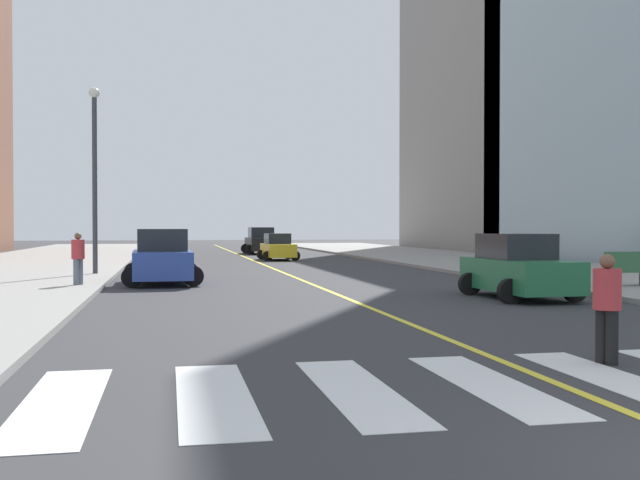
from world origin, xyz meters
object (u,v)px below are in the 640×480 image
object	(u,v)px
car_black_third	(261,241)
park_bench	(627,269)
car_blue_second	(162,258)
car_yellow_fourth	(278,248)
pedestrian_crossing	(607,303)
street_lamp	(95,164)
pedestrian_walking_west	(78,256)
car_green_nearest	(519,268)

from	to	relation	value
car_black_third	park_bench	distance (m)	35.41
car_blue_second	car_yellow_fourth	distance (m)	19.53
pedestrian_crossing	street_lamp	world-z (taller)	street_lamp
car_black_third	park_bench	xyz separation A→B (m)	(7.76, -34.55, -0.26)
pedestrian_crossing	car_blue_second	bearing A→B (deg)	-1.87
pedestrian_walking_west	car_yellow_fourth	bearing A→B (deg)	7.95
pedestrian_walking_west	park_bench	bearing A→B (deg)	-69.33
car_green_nearest	car_black_third	distance (m)	36.38
car_blue_second	car_yellow_fourth	xyz separation A→B (m)	(6.89, 18.27, -0.16)
car_blue_second	car_black_third	distance (m)	29.70
car_blue_second	car_black_third	bearing A→B (deg)	74.47
car_green_nearest	car_black_third	bearing A→B (deg)	-86.25
street_lamp	park_bench	bearing A→B (deg)	-29.74
car_blue_second	street_lamp	distance (m)	6.35
car_black_third	pedestrian_walking_west	distance (m)	32.03
car_yellow_fourth	pedestrian_walking_west	size ratio (longest dim) A/B	2.17
park_bench	pedestrian_crossing	distance (m)	14.06
car_yellow_fourth	pedestrian_crossing	world-z (taller)	pedestrian_crossing
car_green_nearest	park_bench	xyz separation A→B (m)	(4.69, 1.70, -0.19)
car_green_nearest	car_blue_second	bearing A→B (deg)	-37.10
pedestrian_walking_west	car_green_nearest	bearing A→B (deg)	-80.36
car_green_nearest	car_yellow_fourth	size ratio (longest dim) A/B	1.12
car_yellow_fourth	car_black_third	bearing A→B (deg)	-93.41
car_blue_second	pedestrian_crossing	distance (m)	18.47
pedestrian_crossing	street_lamp	size ratio (longest dim) A/B	0.22
car_green_nearest	pedestrian_crossing	world-z (taller)	car_green_nearest
street_lamp	car_black_third	bearing A→B (deg)	67.99
car_green_nearest	pedestrian_crossing	bearing A→B (deg)	69.40
pedestrian_crossing	street_lamp	xyz separation A→B (m)	(-9.50, 21.54, 3.73)
car_black_third	pedestrian_walking_west	size ratio (longest dim) A/B	2.63
car_yellow_fourth	car_green_nearest	bearing A→B (deg)	95.34
car_green_nearest	pedestrian_walking_west	size ratio (longest dim) A/B	2.44
car_yellow_fourth	street_lamp	bearing A→B (deg)	53.25
car_blue_second	pedestrian_crossing	bearing A→B (deg)	-70.14
car_black_third	street_lamp	size ratio (longest dim) A/B	0.60
car_blue_second	pedestrian_walking_west	xyz separation A→B (m)	(-2.72, -1.65, 0.17)
street_lamp	pedestrian_walking_west	bearing A→B (deg)	-89.74
park_bench	street_lamp	distance (m)	20.71
car_green_nearest	car_yellow_fourth	world-z (taller)	car_green_nearest
car_black_third	pedestrian_crossing	bearing A→B (deg)	88.82
car_green_nearest	street_lamp	xyz separation A→B (m)	(-12.96, 11.78, 3.77)
car_yellow_fourth	street_lamp	distance (m)	17.36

